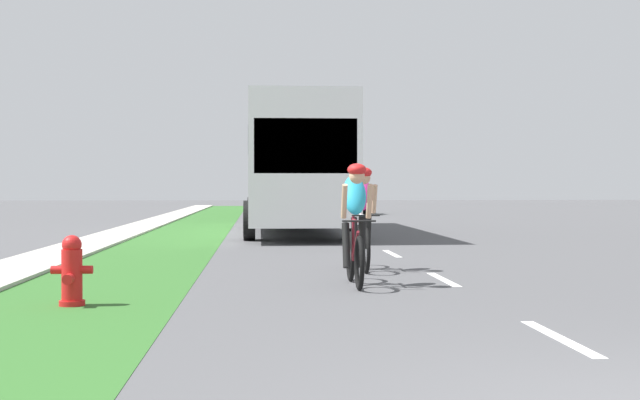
# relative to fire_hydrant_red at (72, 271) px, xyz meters

# --- Properties ---
(ground_plane) EXTENTS (120.00, 120.00, 0.00)m
(ground_plane) POSITION_rel_fire_hydrant_red_xyz_m (4.55, 14.69, -0.37)
(ground_plane) COLOR #4C4C4F
(grass_verge) EXTENTS (2.29, 70.00, 0.01)m
(grass_verge) POSITION_rel_fire_hydrant_red_xyz_m (0.00, 14.69, -0.37)
(grass_verge) COLOR #2D6026
(grass_verge) RESTS_ON ground_plane
(sidewalk_concrete) EXTENTS (1.21, 70.00, 0.10)m
(sidewalk_concrete) POSITION_rel_fire_hydrant_red_xyz_m (-1.75, 14.69, -0.37)
(sidewalk_concrete) COLOR #B2ADA3
(sidewalk_concrete) RESTS_ON ground_plane
(lane_markings_center) EXTENTS (0.12, 53.13, 0.01)m
(lane_markings_center) POSITION_rel_fire_hydrant_red_xyz_m (4.55, 18.69, -0.37)
(lane_markings_center) COLOR white
(lane_markings_center) RESTS_ON ground_plane
(fire_hydrant_red) EXTENTS (0.44, 0.38, 0.76)m
(fire_hydrant_red) POSITION_rel_fire_hydrant_red_xyz_m (0.00, 0.00, 0.00)
(fire_hydrant_red) COLOR red
(fire_hydrant_red) RESTS_ON ground_plane
(cyclist_lead) EXTENTS (0.42, 1.72, 1.58)m
(cyclist_lead) POSITION_rel_fire_hydrant_red_xyz_m (3.25, 1.67, 0.44)
(cyclist_lead) COLOR black
(cyclist_lead) RESTS_ON ground_plane
(cyclist_trailing) EXTENTS (0.42, 1.72, 1.58)m
(cyclist_trailing) POSITION_rel_fire_hydrant_red_xyz_m (3.59, 3.76, 0.44)
(cyclist_trailing) COLOR black
(cyclist_trailing) RESTS_ON ground_plane
(bus_white) EXTENTS (2.78, 11.60, 3.48)m
(bus_white) POSITION_rel_fire_hydrant_red_xyz_m (3.02, 15.15, 1.61)
(bus_white) COLOR silver
(bus_white) RESTS_ON ground_plane
(pickup_dark_green) EXTENTS (2.22, 5.10, 1.64)m
(pickup_dark_green) POSITION_rel_fire_hydrant_red_xyz_m (5.88, 31.97, 0.46)
(pickup_dark_green) COLOR #194C2D
(pickup_dark_green) RESTS_ON ground_plane
(suv_silver) EXTENTS (2.15, 4.70, 1.79)m
(suv_silver) POSITION_rel_fire_hydrant_red_xyz_m (3.07, 41.58, 0.58)
(suv_silver) COLOR #A5A8AD
(suv_silver) RESTS_ON ground_plane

